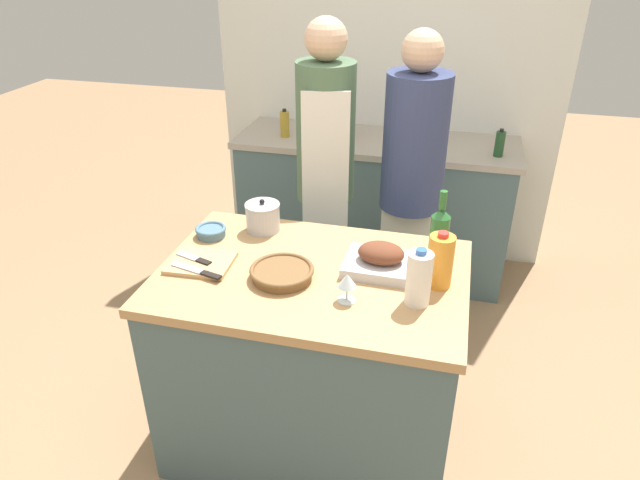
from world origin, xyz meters
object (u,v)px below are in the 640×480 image
object	(u,v)px
condiment_bottle_extra	(349,124)
knife_chef	(198,271)
cutting_board	(201,263)
person_cook_aproned	(325,172)
roasting_pan	(381,260)
wicker_basket	(282,272)
wine_bottle_green	(439,232)
person_cook_guest	(412,182)
knife_paring	(195,259)
condiment_bottle_short	(500,144)
milk_jug	(419,278)
condiment_bottle_tall	(285,124)
stock_pot	(263,217)
juice_jug	(440,261)
mixing_bowl	(211,231)
wine_glass_left	(347,282)

from	to	relation	value
condiment_bottle_extra	knife_chef	bearing A→B (deg)	-98.08
cutting_board	person_cook_aproned	world-z (taller)	person_cook_aproned
roasting_pan	wicker_basket	distance (m)	0.40
wine_bottle_green	person_cook_guest	bearing A→B (deg)	105.38
knife_paring	condiment_bottle_short	distance (m)	1.99
milk_jug	condiment_bottle_tall	size ratio (longest dim) A/B	1.24
condiment_bottle_tall	person_cook_aproned	size ratio (longest dim) A/B	0.10
roasting_pan	person_cook_aproned	distance (m)	0.87
stock_pot	juice_jug	size ratio (longest dim) A/B	0.69
roasting_pan	milk_jug	xyz separation A→B (m)	(0.17, -0.20, 0.06)
stock_pot	condiment_bottle_extra	distance (m)	1.33
condiment_bottle_extra	person_cook_guest	bearing A→B (deg)	-56.02
condiment_bottle_tall	condiment_bottle_short	distance (m)	1.34
condiment_bottle_tall	condiment_bottle_short	size ratio (longest dim) A/B	1.10
mixing_bowl	juice_jug	xyz separation A→B (m)	(1.02, -0.15, 0.08)
condiment_bottle_short	person_cook_guest	xyz separation A→B (m)	(-0.45, -0.60, -0.04)
roasting_pan	knife_paring	size ratio (longest dim) A/B	1.67
milk_jug	knife_paring	bearing A→B (deg)	176.15
stock_pot	wine_glass_left	world-z (taller)	stock_pot
knife_chef	condiment_bottle_extra	distance (m)	1.77
wine_glass_left	knife_chef	size ratio (longest dim) A/B	0.50
roasting_pan	condiment_bottle_extra	world-z (taller)	condiment_bottle_extra
mixing_bowl	condiment_bottle_tall	bearing A→B (deg)	93.02
person_cook_aproned	wine_bottle_green	bearing A→B (deg)	-56.90
mixing_bowl	wine_glass_left	distance (m)	0.78
stock_pot	wine_glass_left	xyz separation A→B (m)	(0.49, -0.46, 0.02)
roasting_pan	wine_bottle_green	xyz separation A→B (m)	(0.22, 0.17, 0.07)
wine_glass_left	condiment_bottle_extra	bearing A→B (deg)	101.45
milk_jug	knife_chef	size ratio (longest dim) A/B	0.97
roasting_pan	cutting_board	bearing A→B (deg)	-168.93
mixing_bowl	condiment_bottle_tall	distance (m)	1.36
cutting_board	wine_glass_left	bearing A→B (deg)	-9.37
condiment_bottle_short	knife_chef	bearing A→B (deg)	-125.85
juice_jug	wine_bottle_green	xyz separation A→B (m)	(-0.02, 0.22, 0.01)
mixing_bowl	knife_chef	bearing A→B (deg)	-75.20
juice_jug	wine_glass_left	distance (m)	0.38
condiment_bottle_short	condiment_bottle_extra	world-z (taller)	condiment_bottle_extra
roasting_pan	person_cook_aproned	xyz separation A→B (m)	(-0.41, 0.76, 0.04)
cutting_board	person_cook_guest	bearing A→B (deg)	51.58
roasting_pan	condiment_bottle_short	size ratio (longest dim) A/B	1.73
stock_pot	knife_chef	xyz separation A→B (m)	(-0.12, -0.43, -0.04)
roasting_pan	stock_pot	bearing A→B (deg)	159.50
condiment_bottle_extra	person_cook_aproned	world-z (taller)	person_cook_aproned
wicker_basket	wine_glass_left	xyz separation A→B (m)	(0.28, -0.09, 0.06)
person_cook_aproned	juice_jug	bearing A→B (deg)	-64.96
mixing_bowl	condiment_bottle_extra	size ratio (longest dim) A/B	0.72
stock_pot	milk_jug	distance (m)	0.85
wine_bottle_green	condiment_bottle_tall	xyz separation A→B (m)	(-1.07, 1.29, -0.02)
milk_jug	condiment_bottle_extra	distance (m)	1.84
wine_glass_left	person_cook_guest	world-z (taller)	person_cook_guest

